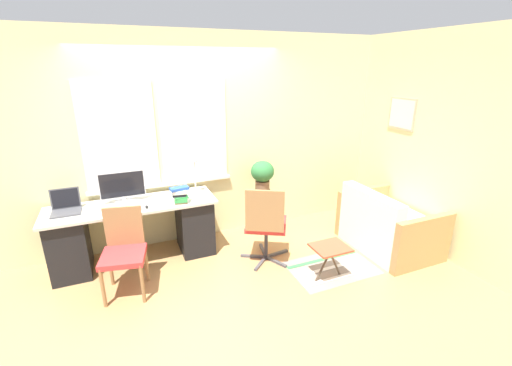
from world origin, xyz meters
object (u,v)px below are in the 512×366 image
object	(u,v)px
mouse	(147,207)
potted_plant	(262,173)
keyboard	(126,210)
desk_lamp	(195,173)
office_chair_swivel	(266,223)
book_stack	(180,195)
plant_stand	(262,197)
folding_stool	(330,250)
laptop	(66,207)
couch_loveseat	(387,228)
desk_chair_wooden	(124,249)
monitor	(122,187)

from	to	relation	value
mouse	potted_plant	distance (m)	1.59
keyboard	desk_lamp	world-z (taller)	desk_lamp
mouse	office_chair_swivel	distance (m)	1.38
desk_lamp	potted_plant	bearing A→B (deg)	1.96
book_stack	potted_plant	world-z (taller)	potted_plant
keyboard	office_chair_swivel	world-z (taller)	office_chair_swivel
plant_stand	folding_stool	xyz separation A→B (m)	(0.24, -1.32, -0.19)
laptop	folding_stool	xyz separation A→B (m)	(2.63, -1.28, -0.44)
couch_loveseat	plant_stand	xyz separation A→B (m)	(-1.32, 1.02, 0.27)
mouse	desk_chair_wooden	distance (m)	0.56
couch_loveseat	potted_plant	xyz separation A→B (m)	(-1.32, 1.02, 0.60)
monitor	keyboard	xyz separation A→B (m)	(0.00, -0.27, -0.18)
couch_loveseat	folding_stool	xyz separation A→B (m)	(-1.08, -0.29, 0.08)
monitor	desk_lamp	distance (m)	0.86
keyboard	desk_lamp	distance (m)	0.92
office_chair_swivel	folding_stool	distance (m)	0.80
mouse	plant_stand	distance (m)	1.60
desk_lamp	office_chair_swivel	distance (m)	1.08
monitor	potted_plant	xyz separation A→B (m)	(1.79, -0.02, -0.05)
keyboard	couch_loveseat	size ratio (longest dim) A/B	0.28
laptop	potted_plant	xyz separation A→B (m)	(2.39, 0.03, 0.09)
office_chair_swivel	desk_lamp	bearing A→B (deg)	-17.62
laptop	plant_stand	size ratio (longest dim) A/B	0.46
laptop	desk_chair_wooden	size ratio (longest dim) A/B	0.33
plant_stand	laptop	bearing A→B (deg)	-179.18
monitor	folding_stool	size ratio (longest dim) A/B	1.25
mouse	desk_lamp	distance (m)	0.72
desk_lamp	folding_stool	xyz separation A→B (m)	(1.17, -1.28, -0.66)
couch_loveseat	desk_lamp	bearing A→B (deg)	66.30
office_chair_swivel	potted_plant	size ratio (longest dim) A/B	2.44
office_chair_swivel	plant_stand	bearing A→B (deg)	-81.58
book_stack	folding_stool	world-z (taller)	book_stack
desk_lamp	office_chair_swivel	xyz separation A→B (m)	(0.65, -0.70, -0.50)
office_chair_swivel	couch_loveseat	distance (m)	1.64
desk_chair_wooden	folding_stool	xyz separation A→B (m)	(2.10, -0.66, -0.12)
plant_stand	monitor	bearing A→B (deg)	179.50
laptop	book_stack	size ratio (longest dim) A/B	1.33
potted_plant	mouse	bearing A→B (deg)	-170.22
desk_lamp	book_stack	world-z (taller)	desk_lamp
laptop	monitor	bearing A→B (deg)	4.68
desk_lamp	plant_stand	xyz separation A→B (m)	(0.93, 0.03, -0.47)
folding_stool	monitor	bearing A→B (deg)	146.64
office_chair_swivel	plant_stand	xyz separation A→B (m)	(0.28, 0.73, 0.03)
desk_chair_wooden	couch_loveseat	size ratio (longest dim) A/B	0.77
book_stack	desk_chair_wooden	distance (m)	0.87
potted_plant	folding_stool	xyz separation A→B (m)	(0.24, -1.32, -0.53)
potted_plant	plant_stand	bearing A→B (deg)	26.57
keyboard	desk_chair_wooden	world-z (taller)	desk_chair_wooden
potted_plant	folding_stool	bearing A→B (deg)	-79.77
mouse	desk_lamp	xyz separation A→B (m)	(0.63, 0.24, 0.26)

